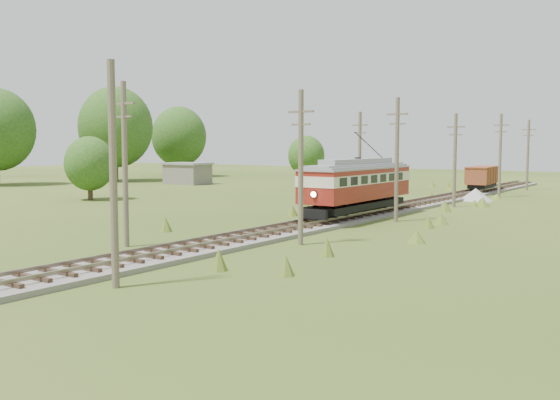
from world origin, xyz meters
The scene contains 17 objects.
railbed_main centered at (0.00, 34.00, 0.19)m, with size 3.60×96.00×0.57m.
streetcar centered at (0.00, 31.06, 2.76)m, with size 3.28×13.23×6.02m.
gondola centered at (0.00, 62.33, 1.93)m, with size 3.15×7.84×2.54m.
gravel_pile centered at (2.72, 51.43, 0.58)m, with size 3.42×3.63×1.24m.
utility_pole_r_1 centered at (3.10, 5.00, 4.40)m, with size 0.30×0.30×8.80m.
utility_pole_r_2 centered at (3.30, 18.00, 4.42)m, with size 1.60×0.30×8.60m.
utility_pole_r_3 centered at (3.20, 31.00, 4.63)m, with size 1.60×0.30×9.00m.
utility_pole_r_4 centered at (3.00, 44.00, 4.32)m, with size 1.60×0.30×8.40m.
utility_pole_r_5 centered at (3.40, 57.00, 4.58)m, with size 1.60×0.30×8.90m.
utility_pole_r_6 centered at (3.20, 70.00, 4.47)m, with size 1.60×0.30×8.70m.
utility_pole_l_a centered at (-4.20, 12.00, 4.63)m, with size 1.60×0.30×9.00m.
utility_pole_l_b centered at (-4.50, 40.00, 4.42)m, with size 1.60×0.30×8.60m.
tree_left_4 centered at (-54.00, 54.00, 8.37)m, with size 11.34×11.34×14.61m.
tree_left_5 centered at (-56.00, 70.00, 7.12)m, with size 9.66×9.66×12.44m.
tree_mid_a centered at (-28.00, 68.00, 4.02)m, with size 5.46×5.46×7.03m.
tree_mid_c centered at (-30.00, 30.00, 3.71)m, with size 5.04×5.04×6.49m.
shed centered at (-40.00, 55.00, 1.57)m, with size 6.40×4.40×3.10m.
Camera 1 is at (22.03, -11.02, 5.55)m, focal length 40.00 mm.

